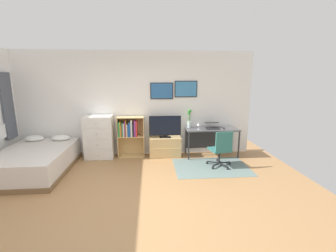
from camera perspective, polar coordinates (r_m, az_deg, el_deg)
ground_plane at (r=4.08m, az=-9.51°, el=-17.83°), size 7.20×7.20×0.00m
wall_back_with_posters at (r=6.01m, az=-7.90°, el=5.49°), size 6.12×0.09×2.70m
area_rug at (r=5.43m, az=10.80°, el=-10.05°), size 1.70×1.20×0.01m
bed at (r=5.77m, az=-30.47°, el=-7.50°), size 1.45×2.05×0.64m
dresser at (r=6.02m, az=-16.94°, el=-2.72°), size 0.71×0.46×1.10m
bookshelf at (r=5.93m, az=-9.64°, el=-1.70°), size 0.68×0.30×1.05m
tv_stand at (r=5.98m, az=-0.74°, el=-5.20°), size 0.81×0.41×0.51m
television at (r=5.82m, az=-0.74°, el=-0.20°), size 0.82×0.16×0.57m
desk at (r=6.09m, az=10.74°, el=-1.73°), size 1.35×0.56×0.74m
office_chair at (r=5.32m, az=13.27°, el=-5.43°), size 0.58×0.58×0.86m
laptop at (r=6.02m, az=11.03°, el=0.07°), size 0.36×0.39×0.16m
computer_mouse at (r=6.00m, az=13.87°, el=-0.55°), size 0.06×0.10×0.03m
bamboo_vase at (r=5.98m, az=5.37°, el=1.79°), size 0.10×0.10×0.48m
wine_glass at (r=5.77m, az=7.66°, el=0.41°), size 0.07×0.07×0.18m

